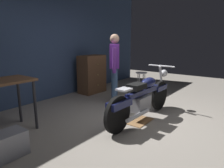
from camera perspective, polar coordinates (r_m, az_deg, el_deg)
The scene contains 8 objects.
ground_plane at distance 3.96m, azimuth 7.77°, elevation -10.66°, with size 12.00×12.00×0.00m, color gray.
back_wall at distance 5.58m, azimuth -18.18°, elevation 11.76°, with size 8.00×0.12×3.10m, color #384C70.
motorcycle at distance 4.00m, azimuth 8.48°, elevation -3.63°, with size 2.19×0.60×1.00m.
person_standing at distance 4.91m, azimuth 0.72°, elevation 5.07°, with size 0.48×0.40×1.67m.
shop_stool at distance 5.85m, azimuth 8.19°, elevation 1.85°, with size 0.32×0.32×0.64m.
wooden_dresser at distance 6.06m, azimuth -5.60°, elevation 2.77°, with size 0.80×0.47×1.10m.
drip_tray at distance 4.04m, azimuth 7.33°, elevation -10.10°, with size 0.56×0.40×0.01m, color olive.
storage_bin at distance 3.15m, azimuth -27.03°, elevation -14.79°, with size 0.44×0.32×0.34m, color gray.
Camera 1 is at (-3.20, -1.77, 1.52)m, focal length 32.79 mm.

